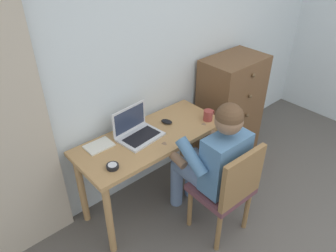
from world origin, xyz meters
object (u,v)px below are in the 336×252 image
object	(u,v)px
desk_clock	(113,166)
coffee_mug	(208,115)
chair	(228,188)
computer_mouse	(167,122)
person_seated	(213,158)
desk	(151,147)
laptop	(137,131)
notebook_pad	(99,146)
dresser	(230,107)

from	to	relation	value
desk_clock	coffee_mug	distance (m)	0.98
chair	computer_mouse	world-z (taller)	chair
chair	person_seated	size ratio (longest dim) A/B	0.73
chair	person_seated	bearing A→B (deg)	88.61
desk	computer_mouse	world-z (taller)	computer_mouse
person_seated	laptop	bearing A→B (deg)	119.26
chair	computer_mouse	distance (m)	0.76
laptop	coffee_mug	xyz separation A→B (m)	(0.61, -0.21, -0.00)
computer_mouse	coffee_mug	bearing A→B (deg)	-54.49
desk_clock	computer_mouse	bearing A→B (deg)	15.75
computer_mouse	desk_clock	size ratio (longest dim) A/B	1.11
chair	desk_clock	distance (m)	0.89
laptop	desk_clock	world-z (taller)	laptop
chair	desk_clock	world-z (taller)	chair
computer_mouse	notebook_pad	bearing A→B (deg)	149.45
dresser	computer_mouse	distance (m)	0.92
chair	coffee_mug	size ratio (longest dim) A/B	7.30
laptop	desk	bearing A→B (deg)	-40.28
laptop	computer_mouse	world-z (taller)	laptop
desk_clock	coffee_mug	bearing A→B (deg)	-0.46
chair	notebook_pad	size ratio (longest dim) A/B	4.17
dresser	chair	bearing A→B (deg)	-140.93
laptop	computer_mouse	distance (m)	0.31
laptop	desk_clock	distance (m)	0.42
person_seated	notebook_pad	xyz separation A→B (m)	(-0.62, 0.63, 0.07)
computer_mouse	coffee_mug	xyz separation A→B (m)	(0.31, -0.20, 0.03)
computer_mouse	coffee_mug	world-z (taller)	coffee_mug
laptop	computer_mouse	size ratio (longest dim) A/B	3.66
dresser	desk_clock	bearing A→B (deg)	-172.60
desk	chair	world-z (taller)	chair
desk_clock	desk	bearing A→B (deg)	16.53
desk	person_seated	bearing A→B (deg)	-64.94
computer_mouse	coffee_mug	distance (m)	0.37
chair	coffee_mug	distance (m)	0.67
computer_mouse	coffee_mug	size ratio (longest dim) A/B	0.83
desk	coffee_mug	xyz separation A→B (m)	(0.53, -0.14, 0.16)
laptop	computer_mouse	xyz separation A→B (m)	(0.31, -0.02, -0.04)
notebook_pad	chair	bearing A→B (deg)	-52.77
computer_mouse	laptop	bearing A→B (deg)	155.35
dresser	desk_clock	distance (m)	1.60
chair	dresser	bearing A→B (deg)	39.07
chair	laptop	world-z (taller)	laptop
desk	notebook_pad	xyz separation A→B (m)	(-0.39, 0.15, 0.12)
person_seated	computer_mouse	bearing A→B (deg)	90.22
dresser	notebook_pad	distance (m)	1.53
chair	notebook_pad	world-z (taller)	chair
dresser	desk_clock	size ratio (longest dim) A/B	12.12
dresser	person_seated	xyz separation A→B (m)	(-0.90, -0.55, 0.13)
dresser	coffee_mug	size ratio (longest dim) A/B	9.09
chair	desk	bearing A→B (deg)	108.35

